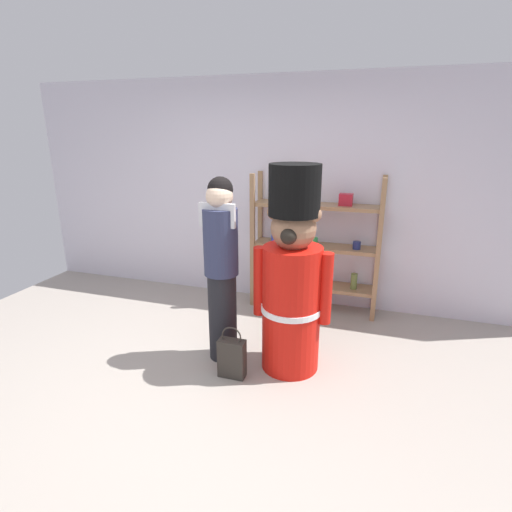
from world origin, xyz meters
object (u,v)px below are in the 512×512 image
object	(u,v)px
merchandise_shelf	(314,243)
shopping_bag	(232,358)
teddy_bear_guard	(292,280)
person_shopper	(221,265)

from	to	relation	value
merchandise_shelf	shopping_bag	size ratio (longest dim) A/B	3.36
teddy_bear_guard	person_shopper	bearing A→B (deg)	-177.20
person_shopper	shopping_bag	size ratio (longest dim) A/B	3.55
merchandise_shelf	person_shopper	world-z (taller)	person_shopper
person_shopper	shopping_bag	bearing A→B (deg)	-55.30
shopping_bag	merchandise_shelf	bearing A→B (deg)	76.33
teddy_bear_guard	person_shopper	xyz separation A→B (m)	(-0.62, -0.03, 0.07)
merchandise_shelf	teddy_bear_guard	distance (m)	1.30
teddy_bear_guard	person_shopper	world-z (taller)	teddy_bear_guard
person_shopper	teddy_bear_guard	bearing A→B (deg)	2.80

